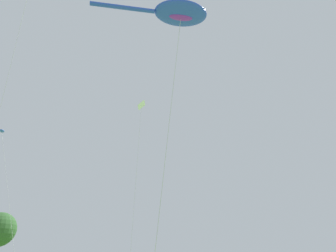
# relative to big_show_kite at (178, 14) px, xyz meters

# --- Properties ---
(big_show_kite) EXTENTS (6.85, 5.55, 16.79)m
(big_show_kite) POSITION_rel_big_show_kite_xyz_m (0.00, 0.00, 0.00)
(big_show_kite) COLOR blue
(big_show_kite) RESTS_ON ground
(small_kite_triangle_green) EXTENTS (2.77, 3.99, 12.01)m
(small_kite_triangle_green) POSITION_rel_big_show_kite_xyz_m (-3.89, 17.26, -4.87)
(small_kite_triangle_green) COLOR blue
(small_kite_triangle_green) RESTS_ON ground
(small_kite_bird_shape) EXTENTS (2.33, 2.07, 14.18)m
(small_kite_bird_shape) POSITION_rel_big_show_kite_xyz_m (3.57, 7.56, -3.45)
(small_kite_bird_shape) COLOR white
(small_kite_bird_shape) RESTS_ON ground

